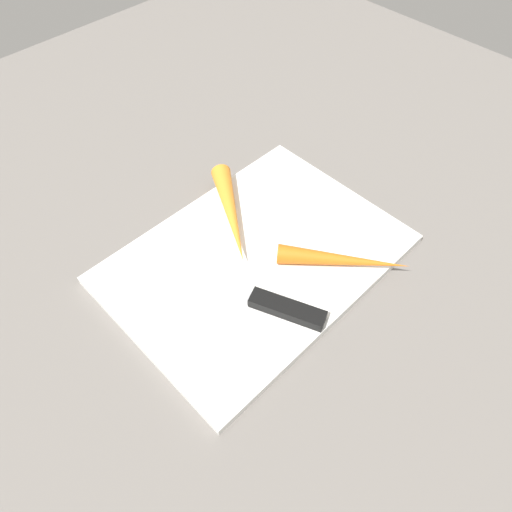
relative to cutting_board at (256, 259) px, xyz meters
name	(u,v)px	position (x,y,z in m)	size (l,w,h in m)	color
ground_plane	(256,262)	(0.00, 0.00, -0.01)	(1.40, 1.40, 0.00)	slate
cutting_board	(256,259)	(0.00, 0.00, 0.00)	(0.36, 0.26, 0.01)	white
knife	(276,305)	(0.04, 0.07, 0.01)	(0.10, 0.19, 0.01)	#B7B7BC
carrot_long	(231,213)	(-0.02, -0.07, 0.02)	(0.03, 0.03, 0.17)	orange
carrot_short	(343,260)	(-0.07, 0.09, 0.02)	(0.03, 0.03, 0.16)	orange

